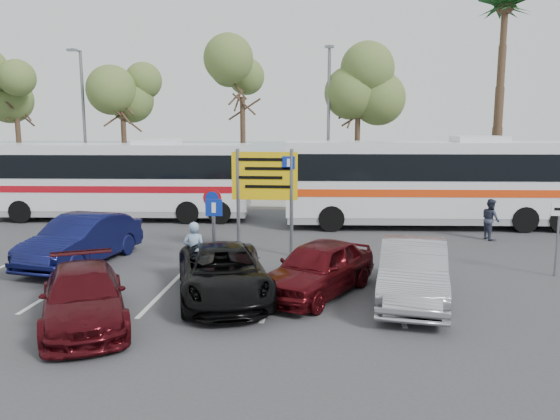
# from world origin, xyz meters

# --- Properties ---
(ground) EXTENTS (120.00, 120.00, 0.00)m
(ground) POSITION_xyz_m (0.00, 0.00, 0.00)
(ground) COLOR #363639
(ground) RESTS_ON ground
(kerb_strip) EXTENTS (44.00, 2.40, 0.15)m
(kerb_strip) POSITION_xyz_m (0.00, 14.00, 0.07)
(kerb_strip) COLOR gray
(kerb_strip) RESTS_ON ground
(seawall) EXTENTS (48.00, 0.80, 0.60)m
(seawall) POSITION_xyz_m (0.00, 16.00, 0.30)
(seawall) COLOR gray
(seawall) RESTS_ON ground
(sea) EXTENTS (140.00, 140.00, 0.00)m
(sea) POSITION_xyz_m (0.00, 60.00, 0.01)
(sea) COLOR #43606B
(sea) RESTS_ON ground
(tree_far_left) EXTENTS (3.20, 3.20, 7.60)m
(tree_far_left) POSITION_xyz_m (-14.00, 14.00, 6.33)
(tree_far_left) COLOR #382619
(tree_far_left) RESTS_ON kerb_strip
(tree_left) EXTENTS (3.20, 3.20, 7.20)m
(tree_left) POSITION_xyz_m (-8.00, 14.00, 6.00)
(tree_left) COLOR #382619
(tree_left) RESTS_ON kerb_strip
(tree_mid) EXTENTS (3.20, 3.20, 8.00)m
(tree_mid) POSITION_xyz_m (-1.50, 14.00, 6.65)
(tree_mid) COLOR #382619
(tree_mid) RESTS_ON kerb_strip
(tree_right) EXTENTS (3.20, 3.20, 7.40)m
(tree_right) POSITION_xyz_m (4.50, 14.00, 6.17)
(tree_right) COLOR #382619
(tree_right) RESTS_ON kerb_strip
(palm_tree) EXTENTS (4.80, 4.80, 11.20)m
(palm_tree) POSITION_xyz_m (11.50, 14.00, 9.87)
(palm_tree) COLOR #382619
(palm_tree) RESTS_ON kerb_strip
(street_lamp_left) EXTENTS (0.45, 1.15, 8.01)m
(street_lamp_left) POSITION_xyz_m (-10.00, 13.52, 4.60)
(street_lamp_left) COLOR slate
(street_lamp_left) RESTS_ON kerb_strip
(street_lamp_right) EXTENTS (0.45, 1.15, 8.01)m
(street_lamp_right) POSITION_xyz_m (3.00, 13.52, 4.60)
(street_lamp_right) COLOR slate
(street_lamp_right) RESTS_ON kerb_strip
(direction_sign) EXTENTS (2.20, 0.12, 3.60)m
(direction_sign) POSITION_xyz_m (1.00, 3.20, 2.43)
(direction_sign) COLOR slate
(direction_sign) RESTS_ON ground
(sign_no_stop) EXTENTS (0.60, 0.08, 2.35)m
(sign_no_stop) POSITION_xyz_m (-0.60, 2.38, 1.58)
(sign_no_stop) COLOR slate
(sign_no_stop) RESTS_ON ground
(sign_parking) EXTENTS (0.50, 0.07, 2.25)m
(sign_parking) POSITION_xyz_m (-0.20, 0.79, 1.47)
(sign_parking) COLOR slate
(sign_parking) RESTS_ON ground
(sign_taxi) EXTENTS (0.50, 0.07, 2.20)m
(sign_taxi) POSITION_xyz_m (9.80, 1.49, 1.42)
(sign_taxi) COLOR slate
(sign_taxi) RESTS_ON ground
(lane_markings) EXTENTS (12.02, 4.20, 0.01)m
(lane_markings) POSITION_xyz_m (-1.14, -1.00, 0.00)
(lane_markings) COLOR silver
(lane_markings) RESTS_ON ground
(coach_bus_left) EXTENTS (12.01, 3.36, 3.70)m
(coach_bus_left) POSITION_xyz_m (-6.50, 9.45, 1.72)
(coach_bus_left) COLOR silver
(coach_bus_left) RESTS_ON ground
(coach_bus_right) EXTENTS (12.61, 3.49, 3.88)m
(coach_bus_right) POSITION_xyz_m (7.50, 8.94, 1.80)
(coach_bus_right) COLOR silver
(coach_bus_right) RESTS_ON ground
(car_blue) EXTENTS (2.47, 4.95, 1.56)m
(car_blue) POSITION_xyz_m (-4.65, 1.50, 0.78)
(car_blue) COLOR #0D1141
(car_blue) RESTS_ON ground
(car_maroon) EXTENTS (3.49, 4.68, 1.26)m
(car_maroon) POSITION_xyz_m (-2.25, -3.50, 0.63)
(car_maroon) COLOR #460B11
(car_maroon) RESTS_ON ground
(car_red) EXTENTS (3.42, 4.47, 1.42)m
(car_red) POSITION_xyz_m (2.90, -0.87, 0.71)
(car_red) COLOR #4D0B0F
(car_red) RESTS_ON ground
(suv_black) EXTENTS (3.45, 5.20, 1.33)m
(suv_black) POSITION_xyz_m (0.50, -1.41, 0.66)
(suv_black) COLOR black
(suv_black) RESTS_ON ground
(car_silver_b) EXTENTS (2.23, 4.78, 1.52)m
(car_silver_b) POSITION_xyz_m (5.30, -1.18, 0.76)
(car_silver_b) COLOR #949398
(car_silver_b) RESTS_ON ground
(pedestrian_near) EXTENTS (0.63, 0.41, 1.73)m
(pedestrian_near) POSITION_xyz_m (-0.59, -0.09, 0.87)
(pedestrian_near) COLOR #829DBD
(pedestrian_near) RESTS_ON ground
(pedestrian_far) EXTENTS (0.77, 0.89, 1.58)m
(pedestrian_far) POSITION_xyz_m (9.30, 6.50, 0.79)
(pedestrian_far) COLOR #303548
(pedestrian_far) RESTS_ON ground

